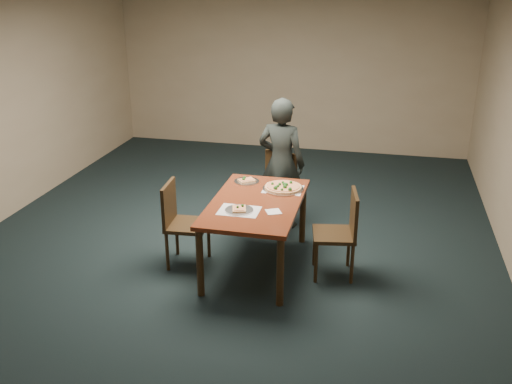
% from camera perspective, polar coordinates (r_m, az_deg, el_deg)
% --- Properties ---
extents(ground, '(8.00, 8.00, 0.00)m').
position_cam_1_polar(ground, '(6.54, -2.63, -5.57)').
color(ground, black).
rests_on(ground, ground).
extents(room_shell, '(8.00, 8.00, 8.00)m').
position_cam_1_polar(room_shell, '(5.96, -2.91, 9.50)').
color(room_shell, tan).
rests_on(room_shell, ground).
extents(dining_table, '(0.90, 1.50, 0.75)m').
position_cam_1_polar(dining_table, '(5.87, 0.00, -1.74)').
color(dining_table, '#562111').
rests_on(dining_table, ground).
extents(chair_far, '(0.52, 0.52, 0.91)m').
position_cam_1_polar(chair_far, '(6.93, 2.07, 0.68)').
color(chair_far, black).
rests_on(chair_far, ground).
extents(chair_left, '(0.45, 0.45, 0.91)m').
position_cam_1_polar(chair_left, '(6.05, -7.61, -2.70)').
color(chair_left, black).
rests_on(chair_left, ground).
extents(chair_right, '(0.49, 0.49, 0.91)m').
position_cam_1_polar(chair_right, '(5.84, 8.58, -3.68)').
color(chair_right, black).
rests_on(chair_right, ground).
extents(diner, '(0.64, 0.47, 1.59)m').
position_cam_1_polar(diner, '(6.83, 2.55, 2.89)').
color(diner, black).
rests_on(diner, ground).
extents(placemat_main, '(0.42, 0.32, 0.00)m').
position_cam_1_polar(placemat_main, '(6.15, 2.73, 0.29)').
color(placemat_main, white).
rests_on(placemat_main, dining_table).
extents(placemat_near, '(0.40, 0.30, 0.00)m').
position_cam_1_polar(placemat_near, '(5.61, -1.70, -1.87)').
color(placemat_near, white).
rests_on(placemat_near, dining_table).
extents(pizza_pan, '(0.44, 0.44, 0.08)m').
position_cam_1_polar(pizza_pan, '(6.14, 2.73, 0.47)').
color(pizza_pan, silver).
rests_on(pizza_pan, dining_table).
extents(slice_plate_near, '(0.28, 0.28, 0.05)m').
position_cam_1_polar(slice_plate_near, '(5.61, -1.69, -1.75)').
color(slice_plate_near, silver).
rests_on(slice_plate_near, dining_table).
extents(slice_plate_far, '(0.28, 0.28, 0.06)m').
position_cam_1_polar(slice_plate_far, '(6.36, -0.95, 1.14)').
color(slice_plate_far, silver).
rests_on(slice_plate_far, dining_table).
extents(napkin, '(0.19, 0.19, 0.01)m').
position_cam_1_polar(napkin, '(5.58, 1.76, -1.99)').
color(napkin, white).
rests_on(napkin, dining_table).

